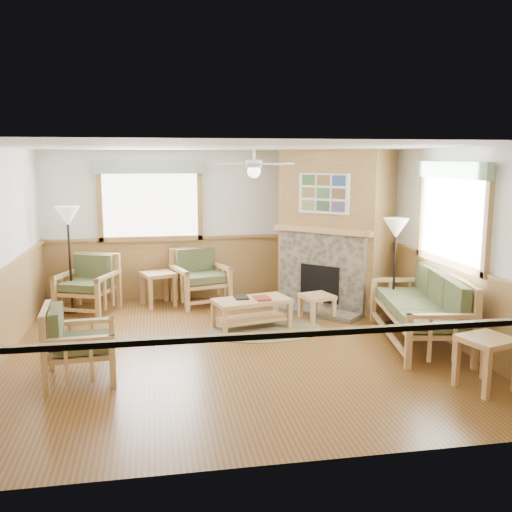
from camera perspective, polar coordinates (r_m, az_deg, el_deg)
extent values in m
cube|color=brown|center=(7.85, -2.00, -9.29)|extent=(6.00, 6.00, 0.01)
cube|color=white|center=(7.42, -2.12, 10.87)|extent=(6.00, 6.00, 0.01)
cube|color=white|center=(10.47, -4.39, 3.11)|extent=(6.00, 0.02, 2.70)
cube|color=white|center=(4.63, 3.24, -5.33)|extent=(6.00, 0.02, 2.70)
cube|color=white|center=(8.47, 18.47, 1.07)|extent=(0.02, 6.00, 2.70)
cylinder|color=brown|center=(8.62, 0.97, -7.44)|extent=(2.25, 2.25, 0.01)
cube|color=maroon|center=(8.62, 0.61, -4.15)|extent=(0.24, 0.32, 0.03)
cube|color=black|center=(8.69, -1.49, -4.08)|extent=(0.21, 0.28, 0.03)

